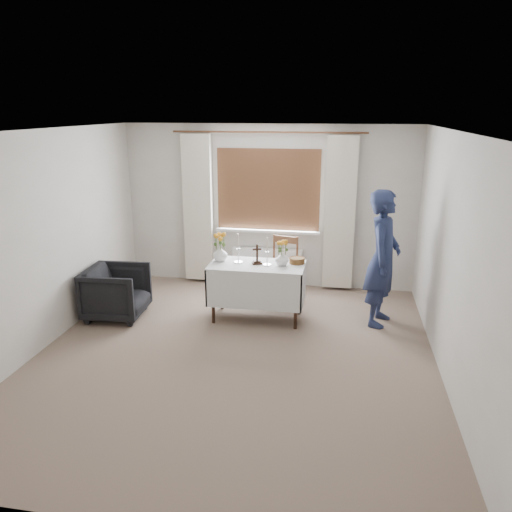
{
  "coord_description": "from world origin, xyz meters",
  "views": [
    {
      "loc": [
        1.14,
        -5.03,
        2.72
      ],
      "look_at": [
        0.09,
        0.88,
        0.94
      ],
      "focal_mm": 35.0,
      "sensor_mm": 36.0,
      "label": 1
    }
  ],
  "objects_px": {
    "wooden_chair": "(281,269)",
    "wooden_cross": "(257,254)",
    "altar_table": "(257,292)",
    "person": "(383,258)",
    "flower_vase_right": "(282,259)",
    "armchair": "(117,292)",
    "flower_vase_left": "(220,254)"
  },
  "relations": [
    {
      "from": "wooden_chair",
      "to": "armchair",
      "type": "bearing_deg",
      "value": -139.47
    },
    {
      "from": "wooden_chair",
      "to": "person",
      "type": "bearing_deg",
      "value": -10.5
    },
    {
      "from": "altar_table",
      "to": "wooden_chair",
      "type": "distance_m",
      "value": 0.81
    },
    {
      "from": "armchair",
      "to": "person",
      "type": "relative_size",
      "value": 0.44
    },
    {
      "from": "wooden_chair",
      "to": "wooden_cross",
      "type": "xyz_separation_m",
      "value": [
        -0.22,
        -0.76,
        0.43
      ]
    },
    {
      "from": "altar_table",
      "to": "wooden_chair",
      "type": "bearing_deg",
      "value": 74.4
    },
    {
      "from": "altar_table",
      "to": "person",
      "type": "height_order",
      "value": "person"
    },
    {
      "from": "armchair",
      "to": "flower_vase_left",
      "type": "distance_m",
      "value": 1.49
    },
    {
      "from": "person",
      "to": "flower_vase_right",
      "type": "distance_m",
      "value": 1.28
    },
    {
      "from": "altar_table",
      "to": "flower_vase_right",
      "type": "height_order",
      "value": "flower_vase_right"
    },
    {
      "from": "flower_vase_left",
      "to": "flower_vase_right",
      "type": "relative_size",
      "value": 1.12
    },
    {
      "from": "wooden_chair",
      "to": "wooden_cross",
      "type": "distance_m",
      "value": 0.9
    },
    {
      "from": "wooden_chair",
      "to": "wooden_cross",
      "type": "bearing_deg",
      "value": -92.3
    },
    {
      "from": "wooden_chair",
      "to": "flower_vase_left",
      "type": "relative_size",
      "value": 4.53
    },
    {
      "from": "armchair",
      "to": "flower_vase_left",
      "type": "xyz_separation_m",
      "value": [
        1.36,
        0.34,
        0.51
      ]
    },
    {
      "from": "altar_table",
      "to": "flower_vase_right",
      "type": "distance_m",
      "value": 0.57
    },
    {
      "from": "flower_vase_right",
      "to": "wooden_chair",
      "type": "bearing_deg",
      "value": 98.13
    },
    {
      "from": "altar_table",
      "to": "flower_vase_left",
      "type": "relative_size",
      "value": 6.08
    },
    {
      "from": "altar_table",
      "to": "person",
      "type": "xyz_separation_m",
      "value": [
        1.6,
        0.15,
        0.5
      ]
    },
    {
      "from": "altar_table",
      "to": "armchair",
      "type": "xyz_separation_m",
      "value": [
        -1.87,
        -0.27,
        -0.03
      ]
    },
    {
      "from": "person",
      "to": "flower_vase_right",
      "type": "relative_size",
      "value": 9.68
    },
    {
      "from": "armchair",
      "to": "person",
      "type": "bearing_deg",
      "value": -86.66
    },
    {
      "from": "armchair",
      "to": "person",
      "type": "height_order",
      "value": "person"
    },
    {
      "from": "wooden_cross",
      "to": "altar_table",
      "type": "bearing_deg",
      "value": -99.49
    },
    {
      "from": "armchair",
      "to": "wooden_chair",
      "type": "bearing_deg",
      "value": -66.89
    },
    {
      "from": "wooden_chair",
      "to": "flower_vase_right",
      "type": "relative_size",
      "value": 5.07
    },
    {
      "from": "wooden_cross",
      "to": "flower_vase_right",
      "type": "distance_m",
      "value": 0.33
    },
    {
      "from": "wooden_chair",
      "to": "armchair",
      "type": "distance_m",
      "value": 2.33
    },
    {
      "from": "armchair",
      "to": "wooden_cross",
      "type": "distance_m",
      "value": 1.96
    },
    {
      "from": "flower_vase_left",
      "to": "altar_table",
      "type": "bearing_deg",
      "value": -7.49
    },
    {
      "from": "wooden_chair",
      "to": "flower_vase_left",
      "type": "bearing_deg",
      "value": -121.86
    },
    {
      "from": "wooden_chair",
      "to": "flower_vase_right",
      "type": "height_order",
      "value": "flower_vase_right"
    }
  ]
}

